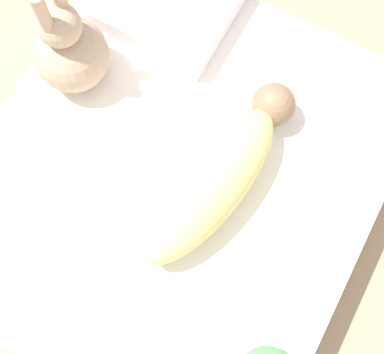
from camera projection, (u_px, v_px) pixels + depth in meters
ground_plane at (178, 194)px, 1.63m from camera, size 12.00×12.00×0.00m
bed_mattress at (177, 184)px, 1.53m from camera, size 1.18×1.03×0.21m
burp_cloth at (247, 124)px, 1.45m from camera, size 0.24×0.15×0.02m
swaddled_baby at (216, 176)px, 1.34m from camera, size 0.59×0.25×0.16m
pillow at (173, 1)px, 1.53m from camera, size 0.35×0.35×0.08m
bunny_plush at (69, 50)px, 1.39m from camera, size 0.20×0.20×0.38m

